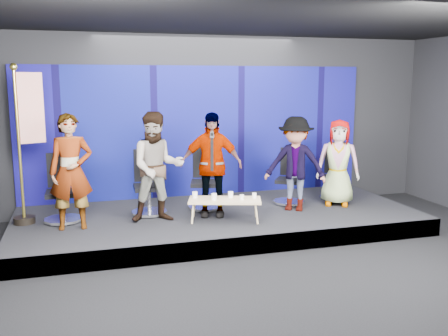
{
  "coord_description": "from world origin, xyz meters",
  "views": [
    {
      "loc": [
        -2.33,
        -5.8,
        2.62
      ],
      "look_at": [
        0.08,
        2.4,
        1.11
      ],
      "focal_mm": 40.0,
      "sensor_mm": 36.0,
      "label": 1
    }
  ],
  "objects_px": {
    "chair_c": "(205,189)",
    "mug_b": "(214,197)",
    "panelist_a": "(71,172)",
    "mug_c": "(231,195)",
    "chair_b": "(149,193)",
    "chair_e": "(334,182)",
    "panelist_c": "(211,165)",
    "panelist_b": "(157,167)",
    "mug_d": "(242,197)",
    "panelist_e": "(338,163)",
    "coffee_table": "(225,201)",
    "mug_e": "(254,196)",
    "flag_stand": "(27,140)",
    "panelist_d": "(295,164)",
    "mug_a": "(195,195)",
    "chair_a": "(62,199)",
    "chair_d": "(289,185)"
  },
  "relations": [
    {
      "from": "panelist_c",
      "to": "mug_b",
      "type": "distance_m",
      "value": 0.61
    },
    {
      "from": "panelist_c",
      "to": "chair_c",
      "type": "bearing_deg",
      "value": 104.07
    },
    {
      "from": "chair_e",
      "to": "mug_d",
      "type": "height_order",
      "value": "chair_e"
    },
    {
      "from": "panelist_a",
      "to": "mug_e",
      "type": "distance_m",
      "value": 2.98
    },
    {
      "from": "panelist_d",
      "to": "chair_b",
      "type": "bearing_deg",
      "value": -157.7
    },
    {
      "from": "chair_a",
      "to": "coffee_table",
      "type": "relative_size",
      "value": 0.87
    },
    {
      "from": "chair_c",
      "to": "mug_b",
      "type": "bearing_deg",
      "value": -78.67
    },
    {
      "from": "mug_e",
      "to": "flag_stand",
      "type": "xyz_separation_m",
      "value": [
        -3.58,
        0.88,
        0.96
      ]
    },
    {
      "from": "panelist_d",
      "to": "panelist_a",
      "type": "bearing_deg",
      "value": -146.15
    },
    {
      "from": "chair_b",
      "to": "panelist_e",
      "type": "xyz_separation_m",
      "value": [
        3.49,
        -0.35,
        0.43
      ]
    },
    {
      "from": "panelist_a",
      "to": "chair_c",
      "type": "xyz_separation_m",
      "value": [
        2.31,
        0.63,
        -0.55
      ]
    },
    {
      "from": "chair_a",
      "to": "chair_b",
      "type": "height_order",
      "value": "chair_a"
    },
    {
      "from": "chair_e",
      "to": "panelist_e",
      "type": "height_order",
      "value": "panelist_e"
    },
    {
      "from": "chair_a",
      "to": "mug_e",
      "type": "bearing_deg",
      "value": -13.59
    },
    {
      "from": "mug_e",
      "to": "flag_stand",
      "type": "distance_m",
      "value": 3.81
    },
    {
      "from": "chair_e",
      "to": "mug_a",
      "type": "height_order",
      "value": "chair_e"
    },
    {
      "from": "panelist_a",
      "to": "panelist_b",
      "type": "relative_size",
      "value": 1.0
    },
    {
      "from": "panelist_e",
      "to": "chair_c",
      "type": "bearing_deg",
      "value": -161.61
    },
    {
      "from": "panelist_b",
      "to": "panelist_d",
      "type": "bearing_deg",
      "value": 2.92
    },
    {
      "from": "chair_c",
      "to": "mug_e",
      "type": "height_order",
      "value": "chair_c"
    },
    {
      "from": "panelist_c",
      "to": "coffee_table",
      "type": "height_order",
      "value": "panelist_c"
    },
    {
      "from": "chair_e",
      "to": "mug_b",
      "type": "xyz_separation_m",
      "value": [
        -2.72,
        -0.91,
        0.1
      ]
    },
    {
      "from": "panelist_b",
      "to": "mug_d",
      "type": "height_order",
      "value": "panelist_b"
    },
    {
      "from": "mug_e",
      "to": "chair_c",
      "type": "bearing_deg",
      "value": 122.77
    },
    {
      "from": "chair_b",
      "to": "panelist_c",
      "type": "distance_m",
      "value": 1.22
    },
    {
      "from": "panelist_d",
      "to": "chair_d",
      "type": "bearing_deg",
      "value": 109.68
    },
    {
      "from": "chair_c",
      "to": "mug_c",
      "type": "bearing_deg",
      "value": -57.36
    },
    {
      "from": "chair_c",
      "to": "panelist_e",
      "type": "height_order",
      "value": "panelist_e"
    },
    {
      "from": "panelist_a",
      "to": "mug_c",
      "type": "distance_m",
      "value": 2.61
    },
    {
      "from": "chair_a",
      "to": "flag_stand",
      "type": "distance_m",
      "value": 1.11
    },
    {
      "from": "coffee_table",
      "to": "mug_b",
      "type": "relative_size",
      "value": 11.93
    },
    {
      "from": "coffee_table",
      "to": "flag_stand",
      "type": "distance_m",
      "value": 3.35
    },
    {
      "from": "coffee_table",
      "to": "mug_b",
      "type": "xyz_separation_m",
      "value": [
        -0.19,
        -0.0,
        0.08
      ]
    },
    {
      "from": "chair_a",
      "to": "mug_c",
      "type": "xyz_separation_m",
      "value": [
        2.72,
        -0.65,
        0.05
      ]
    },
    {
      "from": "chair_b",
      "to": "chair_e",
      "type": "xyz_separation_m",
      "value": [
        3.69,
        0.11,
        -0.04
      ]
    },
    {
      "from": "chair_e",
      "to": "flag_stand",
      "type": "xyz_separation_m",
      "value": [
        -5.62,
        -0.1,
        1.04
      ]
    },
    {
      "from": "panelist_b",
      "to": "mug_a",
      "type": "height_order",
      "value": "panelist_b"
    },
    {
      "from": "flag_stand",
      "to": "mug_a",
      "type": "bearing_deg",
      "value": -36.64
    },
    {
      "from": "panelist_b",
      "to": "mug_e",
      "type": "bearing_deg",
      "value": -10.57
    },
    {
      "from": "chair_b",
      "to": "mug_b",
      "type": "height_order",
      "value": "chair_b"
    },
    {
      "from": "mug_a",
      "to": "mug_b",
      "type": "distance_m",
      "value": 0.36
    },
    {
      "from": "chair_c",
      "to": "chair_d",
      "type": "height_order",
      "value": "chair_c"
    },
    {
      "from": "panelist_e",
      "to": "mug_a",
      "type": "distance_m",
      "value": 2.83
    },
    {
      "from": "panelist_c",
      "to": "panelist_a",
      "type": "bearing_deg",
      "value": -161.15
    },
    {
      "from": "coffee_table",
      "to": "flag_stand",
      "type": "xyz_separation_m",
      "value": [
        -3.08,
        0.81,
        1.03
      ]
    },
    {
      "from": "chair_b",
      "to": "mug_e",
      "type": "distance_m",
      "value": 1.87
    },
    {
      "from": "panelist_a",
      "to": "panelist_e",
      "type": "xyz_separation_m",
      "value": [
        4.77,
        0.19,
        -0.11
      ]
    },
    {
      "from": "chair_c",
      "to": "chair_e",
      "type": "relative_size",
      "value": 1.12
    },
    {
      "from": "mug_b",
      "to": "chair_d",
      "type": "bearing_deg",
      "value": 25.18
    },
    {
      "from": "panelist_b",
      "to": "chair_d",
      "type": "relative_size",
      "value": 1.74
    }
  ]
}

